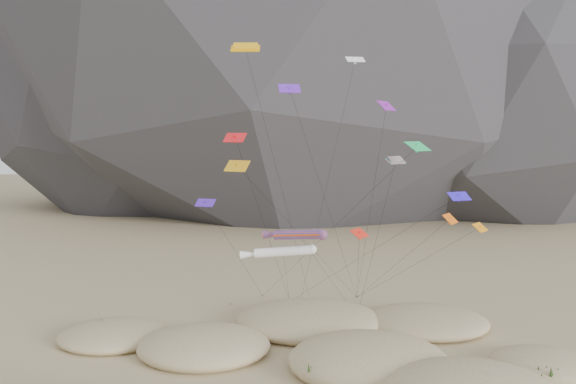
# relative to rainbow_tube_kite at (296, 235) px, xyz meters

# --- Properties ---
(dunes) EXTENTS (50.31, 34.67, 4.10)m
(dunes) POSITION_rel_rainbow_tube_kite_xyz_m (1.50, -5.26, -10.32)
(dunes) COLOR #CCB789
(dunes) RESTS_ON ground
(dune_grass) EXTENTS (41.91, 27.77, 1.42)m
(dune_grass) POSITION_rel_rainbow_tube_kite_xyz_m (0.54, -7.04, -10.21)
(dune_grass) COLOR black
(dune_grass) RESTS_ON ground
(kite_stakes) EXTENTS (20.24, 5.44, 0.30)m
(kite_stakes) POSITION_rel_rainbow_tube_kite_xyz_m (3.57, 13.73, -10.90)
(kite_stakes) COLOR #3F2D1E
(kite_stakes) RESTS_ON ground
(rainbow_tube_kite) EXTENTS (10.29, 14.96, 11.84)m
(rainbow_tube_kite) POSITION_rel_rainbow_tube_kite_xyz_m (0.00, 0.00, 0.00)
(rainbow_tube_kite) COLOR #EB5418
(rainbow_tube_kite) RESTS_ON ground
(white_tube_kite) EXTENTS (7.51, 15.84, 10.06)m
(white_tube_kite) POSITION_rel_rainbow_tube_kite_xyz_m (-1.57, 0.21, -1.73)
(white_tube_kite) COLOR white
(white_tube_kite) RESTS_ON ground
(orange_parafoil) EXTENTS (8.73, 13.55, 29.99)m
(orange_parafoil) POSITION_rel_rainbow_tube_kite_xyz_m (-4.93, 4.33, 18.06)
(orange_parafoil) COLOR orange
(orange_parafoil) RESTS_ON ground
(multi_parafoil) EXTENTS (3.48, 9.34, 18.46)m
(multi_parafoil) POSITION_rel_rainbow_tube_kite_xyz_m (10.52, 4.83, 6.77)
(multi_parafoil) COLOR #FC541A
(multi_parafoil) RESTS_ON ground
(delta_kites) EXTENTS (29.29, 23.21, 28.89)m
(delta_kites) POSITION_rel_rainbow_tube_kite_xyz_m (5.78, 2.01, 6.56)
(delta_kites) COLOR red
(delta_kites) RESTS_ON ground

